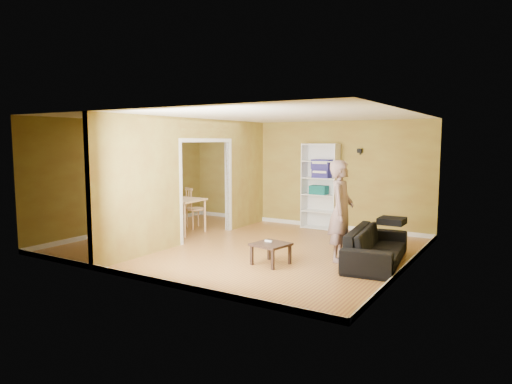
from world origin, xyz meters
TOP-DOWN VIEW (x-y plane):
  - room_shell at (0.00, 0.00)m, footprint 6.50×6.50m
  - partition at (-1.20, 0.00)m, footprint 0.22×5.50m
  - wall_speaker at (1.50, 2.69)m, footprint 0.10×0.10m
  - sofa at (2.70, 0.12)m, footprint 2.19×1.15m
  - person at (2.10, -0.03)m, footprint 0.86×0.72m
  - bookshelf at (0.59, 2.61)m, footprint 0.87×0.38m
  - paper_box_teal at (0.55, 2.56)m, footprint 0.41×0.27m
  - paper_box_navy_b at (0.62, 2.56)m, footprint 0.41×0.27m
  - paper_box_navy_c at (0.62, 2.56)m, footprint 0.45×0.29m
  - coffee_table at (1.17, -0.90)m, footprint 0.56×0.56m
  - game_controller at (1.07, -0.82)m, footprint 0.13×0.04m
  - dining_table at (-2.12, 0.38)m, footprint 1.27×0.85m
  - chair_left at (-2.90, 0.38)m, footprint 0.55×0.55m
  - chair_near at (-2.07, -0.15)m, footprint 0.50×0.50m
  - chair_far at (-2.06, 1.06)m, footprint 0.60×0.60m

SIDE VIEW (x-z plane):
  - coffee_table at x=1.17m, z-range 0.13..0.50m
  - game_controller at x=1.07m, z-range 0.37..0.40m
  - sofa at x=2.70m, z-range 0.00..0.80m
  - chair_near at x=-2.07m, z-range 0.00..0.96m
  - chair_far at x=-2.06m, z-range 0.00..1.00m
  - chair_left at x=-2.90m, z-range 0.00..1.05m
  - dining_table at x=-2.12m, z-range 0.32..1.12m
  - paper_box_teal at x=0.55m, z-range 0.84..1.05m
  - bookshelf at x=0.59m, z-range 0.00..2.06m
  - person at x=2.10m, z-range 0.00..2.10m
  - room_shell at x=0.00m, z-range -1.95..4.55m
  - partition at x=-1.20m, z-range 0.00..2.60m
  - paper_box_navy_b at x=0.62m, z-range 1.24..1.46m
  - paper_box_navy_c at x=0.62m, z-range 1.47..1.70m
  - wall_speaker at x=1.50m, z-range 1.85..1.95m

